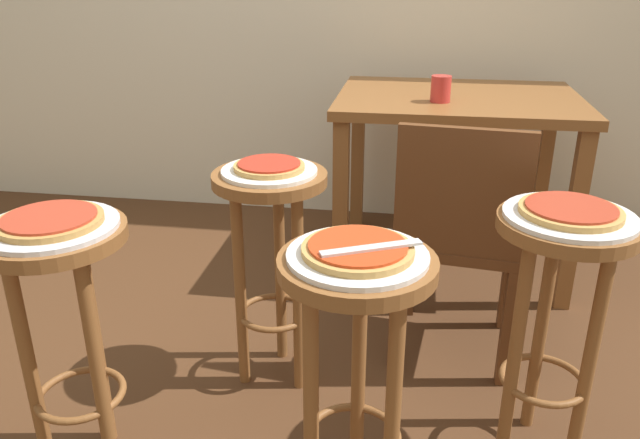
% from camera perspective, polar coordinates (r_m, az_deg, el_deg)
% --- Properties ---
extents(ground_plane, '(6.00, 6.00, 0.00)m').
position_cam_1_polar(ground_plane, '(2.14, -6.55, -14.90)').
color(ground_plane, '#4C2D19').
extents(stool_foreground, '(0.34, 0.34, 0.71)m').
position_cam_1_polar(stool_foreground, '(1.43, 3.24, -10.76)').
color(stool_foreground, brown).
rests_on(stool_foreground, ground_plane).
extents(serving_plate_foreground, '(0.30, 0.30, 0.01)m').
position_cam_1_polar(serving_plate_foreground, '(1.33, 3.43, -3.31)').
color(serving_plate_foreground, silver).
rests_on(serving_plate_foreground, stool_foreground).
extents(pizza_foreground, '(0.24, 0.24, 0.02)m').
position_cam_1_polar(pizza_foreground, '(1.32, 3.45, -2.68)').
color(pizza_foreground, tan).
rests_on(pizza_foreground, serving_plate_foreground).
extents(stool_middle, '(0.34, 0.34, 0.71)m').
position_cam_1_polar(stool_middle, '(1.68, -22.18, -7.03)').
color(stool_middle, brown).
rests_on(stool_middle, ground_plane).
extents(serving_plate_middle, '(0.31, 0.31, 0.01)m').
position_cam_1_polar(serving_plate_middle, '(1.60, -23.25, -0.57)').
color(serving_plate_middle, silver).
rests_on(serving_plate_middle, stool_middle).
extents(pizza_middle, '(0.24, 0.24, 0.02)m').
position_cam_1_polar(pizza_middle, '(1.59, -23.33, -0.04)').
color(pizza_middle, '#B78442').
rests_on(pizza_middle, serving_plate_middle).
extents(stool_leftside, '(0.34, 0.34, 0.71)m').
position_cam_1_polar(stool_leftside, '(1.73, 20.75, -6.07)').
color(stool_leftside, brown).
rests_on(stool_leftside, ground_plane).
extents(serving_plate_leftside, '(0.32, 0.32, 0.01)m').
position_cam_1_polar(serving_plate_leftside, '(1.64, 21.73, 0.27)').
color(serving_plate_leftside, silver).
rests_on(serving_plate_leftside, stool_leftside).
extents(pizza_leftside, '(0.25, 0.25, 0.02)m').
position_cam_1_polar(pizza_leftside, '(1.64, 21.81, 0.79)').
color(pizza_leftside, tan).
rests_on(pizza_leftside, serving_plate_leftside).
extents(stool_rear, '(0.34, 0.34, 0.71)m').
position_cam_1_polar(stool_rear, '(1.94, -4.44, -1.40)').
color(stool_rear, brown).
rests_on(stool_rear, ground_plane).
extents(serving_plate_rear, '(0.28, 0.28, 0.01)m').
position_cam_1_polar(serving_plate_rear, '(1.86, -4.63, 4.40)').
color(serving_plate_rear, white).
rests_on(serving_plate_rear, stool_rear).
extents(pizza_rear, '(0.21, 0.21, 0.02)m').
position_cam_1_polar(pizza_rear, '(1.86, -4.64, 4.87)').
color(pizza_rear, tan).
rests_on(pizza_rear, serving_plate_rear).
extents(dining_table, '(1.00, 0.78, 0.77)m').
position_cam_1_polar(dining_table, '(2.76, 12.29, 8.59)').
color(dining_table, brown).
rests_on(dining_table, ground_plane).
extents(cup_near_edge, '(0.08, 0.08, 0.10)m').
position_cam_1_polar(cup_near_edge, '(2.57, 10.91, 11.57)').
color(cup_near_edge, red).
rests_on(cup_near_edge, dining_table).
extents(wooden_chair, '(0.44, 0.44, 0.85)m').
position_cam_1_polar(wooden_chair, '(2.10, 12.56, -1.33)').
color(wooden_chair, '#5B3319').
rests_on(wooden_chair, ground_plane).
extents(pizza_server_knife, '(0.21, 0.12, 0.01)m').
position_cam_1_polar(pizza_server_knife, '(1.29, 4.70, -2.58)').
color(pizza_server_knife, silver).
rests_on(pizza_server_knife, pizza_foreground).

